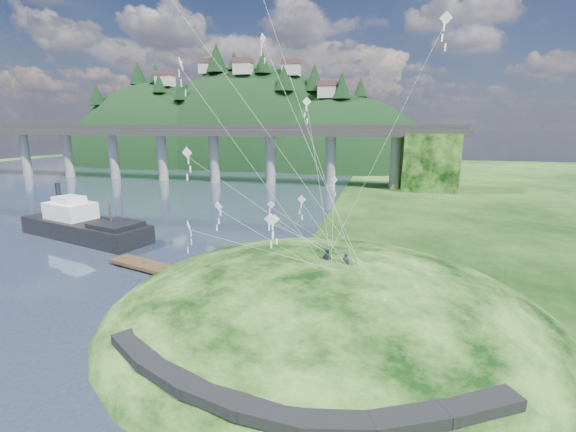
# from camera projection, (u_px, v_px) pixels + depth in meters

# --- Properties ---
(ground) EXTENTS (320.00, 320.00, 0.00)m
(ground) POSITION_uv_depth(u_px,v_px,m) (220.00, 318.00, 29.87)
(ground) COLOR black
(ground) RESTS_ON ground
(grass_hill) EXTENTS (36.00, 32.00, 13.00)m
(grass_hill) POSITION_uv_depth(u_px,v_px,m) (325.00, 335.00, 30.23)
(grass_hill) COLOR black
(grass_hill) RESTS_ON ground
(footpath) EXTENTS (22.29, 5.84, 0.83)m
(footpath) POSITION_uv_depth(u_px,v_px,m) (279.00, 392.00, 18.44)
(footpath) COLOR black
(footpath) RESTS_ON ground
(bridge) EXTENTS (160.00, 11.00, 15.00)m
(bridge) POSITION_uv_depth(u_px,v_px,m) (234.00, 146.00, 100.12)
(bridge) COLOR #2D2B2B
(bridge) RESTS_ON ground
(far_ridge) EXTENTS (153.00, 70.00, 94.50)m
(far_ridge) POSITION_uv_depth(u_px,v_px,m) (243.00, 182.00, 157.27)
(far_ridge) COLOR black
(far_ridge) RESTS_ON ground
(work_barge) EXTENTS (20.88, 10.58, 7.05)m
(work_barge) POSITION_uv_depth(u_px,v_px,m) (83.00, 225.00, 51.11)
(work_barge) COLOR black
(work_barge) RESTS_ON ground
(wooden_dock) EXTENTS (14.19, 5.95, 1.01)m
(wooden_dock) POSITION_uv_depth(u_px,v_px,m) (164.00, 270.00, 38.72)
(wooden_dock) COLOR #3D2C19
(wooden_dock) RESTS_ON ground
(kite_flyers) EXTENTS (2.29, 1.31, 1.69)m
(kite_flyers) POSITION_uv_depth(u_px,v_px,m) (333.00, 250.00, 27.83)
(kite_flyers) COLOR #292C36
(kite_flyers) RESTS_ON ground
(kite_swarm) EXTENTS (17.02, 17.99, 18.33)m
(kite_swarm) POSITION_uv_depth(u_px,v_px,m) (259.00, 143.00, 27.20)
(kite_swarm) COLOR white
(kite_swarm) RESTS_ON ground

